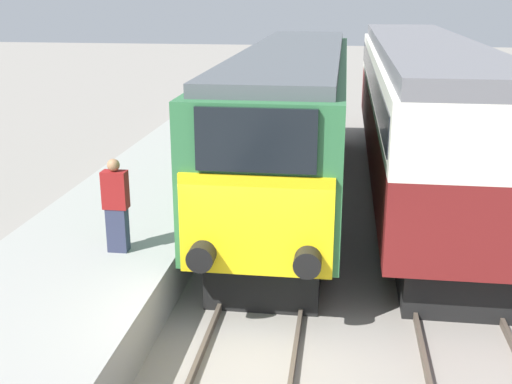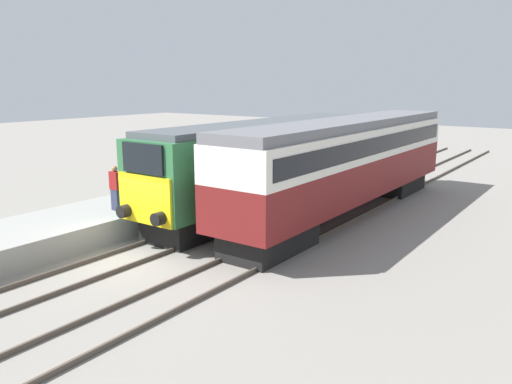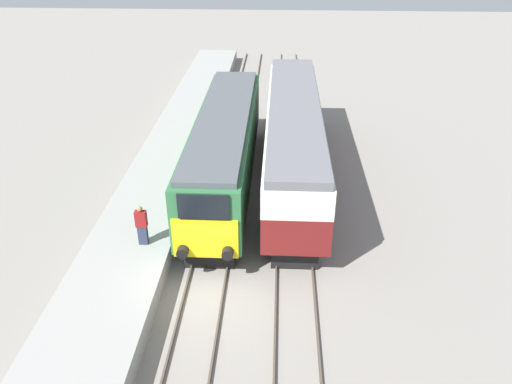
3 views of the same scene
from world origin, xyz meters
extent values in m
plane|color=gray|center=(0.00, 0.00, 0.00)|extent=(120.00, 120.00, 0.00)
cube|color=gray|center=(-3.30, 8.00, 0.44)|extent=(3.50, 50.00, 0.89)
cube|color=#4C4238|center=(-0.72, 5.00, 0.07)|extent=(0.07, 60.00, 0.14)
cube|color=#4C4238|center=(0.72, 5.00, 0.07)|extent=(0.07, 60.00, 0.14)
cube|color=#4C4238|center=(2.68, 5.00, 0.07)|extent=(0.07, 60.00, 0.14)
cube|color=#4C4238|center=(4.12, 5.00, 0.07)|extent=(0.07, 60.00, 0.14)
cube|color=black|center=(0.00, 3.24, 0.50)|extent=(2.03, 4.00, 1.00)
cube|color=black|center=(0.00, 12.82, 0.50)|extent=(2.03, 4.00, 1.00)
cube|color=#2D6B3D|center=(0.00, 8.03, 2.39)|extent=(2.70, 14.58, 2.79)
cube|color=yellow|center=(0.00, 0.70, 1.84)|extent=(2.48, 0.10, 1.67)
cube|color=black|center=(0.00, 0.70, 3.23)|extent=(1.89, 0.10, 1.00)
cube|color=#4C5156|center=(0.00, 8.03, 3.91)|extent=(2.38, 14.00, 0.24)
cylinder|color=black|center=(-0.85, 0.49, 1.35)|extent=(0.44, 0.35, 0.44)
cylinder|color=black|center=(0.85, 0.49, 1.35)|extent=(0.44, 0.35, 0.44)
cube|color=black|center=(3.40, 3.17, 0.47)|extent=(1.89, 3.60, 0.95)
cube|color=black|center=(3.40, 15.26, 0.47)|extent=(1.89, 3.60, 0.95)
cube|color=maroon|center=(3.40, 9.22, 1.75)|extent=(2.70, 16.49, 1.61)
cube|color=silver|center=(3.40, 9.22, 3.19)|extent=(2.71, 16.49, 1.26)
cube|color=black|center=(3.40, 9.22, 3.19)|extent=(2.75, 15.83, 0.69)
cube|color=slate|center=(3.40, 9.22, 4.00)|extent=(2.48, 16.49, 0.36)
cube|color=#2D334C|center=(-2.64, 1.62, 1.30)|extent=(0.36, 0.24, 0.82)
cube|color=maroon|center=(-2.64, 1.62, 2.05)|extent=(0.44, 0.26, 0.68)
sphere|color=#9E704C|center=(-2.64, 1.62, 2.50)|extent=(0.22, 0.22, 0.22)
camera|label=1|loc=(1.30, -8.79, 5.41)|focal=45.00mm
camera|label=2|loc=(12.54, -10.34, 5.66)|focal=35.00mm
camera|label=3|loc=(2.65, -14.49, 12.57)|focal=35.00mm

